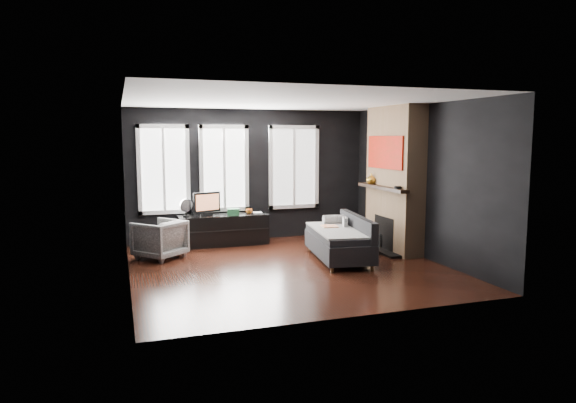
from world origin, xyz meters
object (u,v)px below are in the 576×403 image
object	(u,v)px
sofa	(339,238)
monitor	(207,202)
armchair	(160,237)
mantel_vase	(371,179)
media_console	(223,230)
book	(253,207)
mug	(249,211)

from	to	relation	value
sofa	monitor	world-z (taller)	monitor
armchair	monitor	world-z (taller)	monitor
mantel_vase	media_console	bearing A→B (deg)	158.81
monitor	book	xyz separation A→B (m)	(0.94, 0.00, -0.14)
monitor	mantel_vase	size ratio (longest dim) A/B	2.87
armchair	book	size ratio (longest dim) A/B	3.18
mug	book	bearing A→B (deg)	28.12
mug	armchair	bearing A→B (deg)	-156.92
book	mantel_vase	world-z (taller)	mantel_vase
monitor	mantel_vase	bearing A→B (deg)	-39.32
sofa	mantel_vase	size ratio (longest dim) A/B	8.86
sofa	armchair	size ratio (longest dim) A/B	2.40
sofa	armchair	bearing A→B (deg)	167.80
mug	mantel_vase	world-z (taller)	mantel_vase
mug	book	xyz separation A→B (m)	(0.10, 0.05, 0.05)
mantel_vase	armchair	bearing A→B (deg)	176.33
armchair	mug	world-z (taller)	armchair
armchair	media_console	distance (m)	1.52
sofa	mantel_vase	bearing A→B (deg)	46.51
monitor	mug	distance (m)	0.86
armchair	book	world-z (taller)	book
media_console	mug	xyz separation A→B (m)	(0.53, -0.02, 0.37)
media_console	book	distance (m)	0.75
media_console	monitor	distance (m)	0.64
armchair	mug	xyz separation A→B (m)	(1.82, 0.78, 0.29)
sofa	monitor	distance (m)	2.79
sofa	media_console	size ratio (longest dim) A/B	1.03
mantel_vase	mug	bearing A→B (deg)	154.68
armchair	mantel_vase	size ratio (longest dim) A/B	3.69
mantel_vase	sofa	bearing A→B (deg)	-141.56
sofa	mantel_vase	xyz separation A→B (m)	(1.05, 0.83, 0.94)
media_console	mantel_vase	world-z (taller)	mantel_vase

